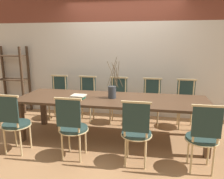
% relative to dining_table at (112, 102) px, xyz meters
% --- Properties ---
extents(ground_plane, '(16.00, 16.00, 0.00)m').
position_rel_dining_table_xyz_m(ground_plane, '(0.00, 0.00, -0.65)').
color(ground_plane, '#9E7047').
extents(wall_rear, '(12.00, 0.06, 3.20)m').
position_rel_dining_table_xyz_m(wall_rear, '(0.00, 1.31, 0.95)').
color(wall_rear, beige).
rests_on(wall_rear, ground_plane).
extents(dining_table, '(3.19, 0.98, 0.72)m').
position_rel_dining_table_xyz_m(dining_table, '(0.00, 0.00, 0.00)').
color(dining_table, '#4C3321').
rests_on(dining_table, ground_plane).
extents(chair_near_leftend, '(0.43, 0.43, 0.94)m').
position_rel_dining_table_xyz_m(chair_near_leftend, '(-1.33, -0.78, -0.14)').
color(chair_near_leftend, '#233833').
rests_on(chair_near_leftend, ground_plane).
extents(chair_near_left, '(0.43, 0.43, 0.94)m').
position_rel_dining_table_xyz_m(chair_near_left, '(-0.42, -0.78, -0.14)').
color(chair_near_left, '#233833').
rests_on(chair_near_left, ground_plane).
extents(chair_near_center, '(0.43, 0.43, 0.94)m').
position_rel_dining_table_xyz_m(chair_near_center, '(0.48, -0.78, -0.14)').
color(chair_near_center, '#233833').
rests_on(chair_near_center, ground_plane).
extents(chair_near_right, '(0.43, 0.43, 0.94)m').
position_rel_dining_table_xyz_m(chair_near_right, '(1.32, -0.78, -0.14)').
color(chair_near_right, '#233833').
rests_on(chair_near_right, ground_plane).
extents(chair_far_leftend, '(0.43, 0.43, 0.94)m').
position_rel_dining_table_xyz_m(chair_far_leftend, '(-1.35, 0.78, -0.14)').
color(chair_far_leftend, '#233833').
rests_on(chair_far_leftend, ground_plane).
extents(chair_far_left, '(0.43, 0.43, 0.94)m').
position_rel_dining_table_xyz_m(chair_far_left, '(-0.70, 0.78, -0.14)').
color(chair_far_left, '#233833').
rests_on(chair_far_left, ground_plane).
extents(chair_far_center, '(0.43, 0.43, 0.94)m').
position_rel_dining_table_xyz_m(chair_far_center, '(-0.02, 0.78, -0.14)').
color(chair_far_center, '#233833').
rests_on(chair_far_center, ground_plane).
extents(chair_far_right, '(0.43, 0.43, 0.94)m').
position_rel_dining_table_xyz_m(chair_far_right, '(0.66, 0.78, -0.14)').
color(chair_far_right, '#233833').
rests_on(chair_far_right, ground_plane).
extents(chair_far_rightend, '(0.43, 0.43, 0.94)m').
position_rel_dining_table_xyz_m(chair_far_rightend, '(1.32, 0.78, -0.14)').
color(chair_far_rightend, '#233833').
rests_on(chair_far_rightend, ground_plane).
extents(vase_centerpiece, '(0.28, 0.30, 0.69)m').
position_rel_dining_table_xyz_m(vase_centerpiece, '(0.01, 0.01, 0.19)').
color(vase_centerpiece, '#33383D').
rests_on(vase_centerpiece, dining_table).
extents(book_stack, '(0.25, 0.22, 0.05)m').
position_rel_dining_table_xyz_m(book_stack, '(-0.56, -0.10, 0.10)').
color(book_stack, '#1E6B4C').
rests_on(book_stack, dining_table).
extents(shelving_rack, '(0.72, 0.33, 1.55)m').
position_rel_dining_table_xyz_m(shelving_rack, '(-2.61, 1.08, 0.12)').
color(shelving_rack, '#422D1E').
rests_on(shelving_rack, ground_plane).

